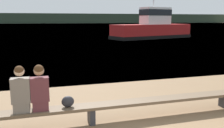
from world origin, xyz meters
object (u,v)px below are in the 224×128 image
bench_main (91,108)px  person_right (40,90)px  person_left (21,92)px  shopping_bag (68,102)px  tugboat_red (153,29)px

bench_main → person_right: bearing=179.3°
bench_main → person_left: (-1.46, 0.01, 0.49)m
shopping_bag → tugboat_red: 26.69m
tugboat_red → person_right: bearing=133.4°
shopping_bag → tugboat_red: (13.10, 23.25, 0.64)m
bench_main → person_right: 1.19m
person_right → shopping_bag: 0.65m
person_left → person_right: bearing=-0.1°
tugboat_red → person_left: bearing=132.7°
person_right → tugboat_red: (13.67, 23.26, 0.34)m
bench_main → person_left: 1.54m
shopping_bag → tugboat_red: size_ratio=0.02×
bench_main → shopping_bag: (-0.51, 0.03, 0.19)m
bench_main → person_right: size_ratio=7.98×
person_left → person_right: 0.38m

